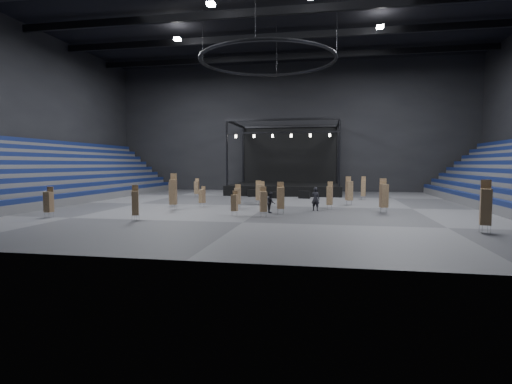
% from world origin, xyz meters
% --- Properties ---
extents(floor, '(50.00, 50.00, 0.00)m').
position_xyz_m(floor, '(0.00, 0.00, 0.00)').
color(floor, '#4A4A4D').
rests_on(floor, ground).
extents(ceiling, '(50.00, 42.00, 0.20)m').
position_xyz_m(ceiling, '(0.00, 0.00, 18.00)').
color(ceiling, black).
rests_on(ceiling, wall_back).
extents(wall_back, '(50.00, 0.20, 18.00)m').
position_xyz_m(wall_back, '(0.00, 21.00, 9.00)').
color(wall_back, black).
rests_on(wall_back, ground).
extents(wall_front, '(50.00, 0.20, 18.00)m').
position_xyz_m(wall_front, '(0.00, -21.00, 9.00)').
color(wall_front, black).
rests_on(wall_front, ground).
extents(wall_left, '(0.20, 42.00, 18.00)m').
position_xyz_m(wall_left, '(-25.00, 0.00, 9.00)').
color(wall_left, black).
rests_on(wall_left, ground).
extents(bleachers_left, '(7.20, 40.00, 6.40)m').
position_xyz_m(bleachers_left, '(-22.94, 0.00, 1.73)').
color(bleachers_left, '#4E4E50').
rests_on(bleachers_left, floor).
extents(stage, '(14.00, 10.00, 9.20)m').
position_xyz_m(stage, '(0.00, 16.24, 1.45)').
color(stage, black).
rests_on(stage, floor).
extents(truss_ring, '(12.30, 12.30, 5.15)m').
position_xyz_m(truss_ring, '(-0.00, 0.00, 13.00)').
color(truss_ring, black).
rests_on(truss_ring, ceiling).
extents(roof_girders, '(49.00, 30.35, 0.70)m').
position_xyz_m(roof_girders, '(0.00, -0.00, 17.20)').
color(roof_girders, black).
rests_on(roof_girders, ceiling).
extents(floodlights, '(28.60, 16.60, 0.25)m').
position_xyz_m(floodlights, '(0.00, -4.00, 16.60)').
color(floodlights, white).
rests_on(floodlights, roof_girders).
extents(flight_case_left, '(1.39, 1.00, 0.84)m').
position_xyz_m(flight_case_left, '(-3.24, 9.99, 0.42)').
color(flight_case_left, black).
rests_on(flight_case_left, floor).
extents(flight_case_mid, '(1.07, 0.54, 0.71)m').
position_xyz_m(flight_case_mid, '(-0.48, 8.22, 0.36)').
color(flight_case_mid, black).
rests_on(flight_case_mid, floor).
extents(flight_case_right, '(1.35, 0.83, 0.84)m').
position_xyz_m(flight_case_right, '(2.82, 8.61, 0.42)').
color(flight_case_right, black).
rests_on(flight_case_right, floor).
extents(chair_stack_0, '(0.66, 0.66, 2.54)m').
position_xyz_m(chair_stack_0, '(-8.44, -1.60, 1.32)').
color(chair_stack_0, silver).
rests_on(chair_stack_0, floor).
extents(chair_stack_1, '(0.54, 0.54, 2.34)m').
position_xyz_m(chair_stack_1, '(5.57, -1.76, 1.21)').
color(chair_stack_1, silver).
rests_on(chair_stack_1, floor).
extents(chair_stack_2, '(0.48, 0.48, 2.16)m').
position_xyz_m(chair_stack_2, '(-9.46, 8.01, 1.14)').
color(chair_stack_2, silver).
rests_on(chair_stack_2, floor).
extents(chair_stack_3, '(0.67, 0.67, 2.70)m').
position_xyz_m(chair_stack_3, '(9.69, -3.69, 1.40)').
color(chair_stack_3, silver).
rests_on(chair_stack_3, floor).
extents(chair_stack_4, '(0.65, 0.65, 2.94)m').
position_xyz_m(chair_stack_4, '(14.00, -11.99, 1.50)').
color(chair_stack_4, silver).
rests_on(chair_stack_4, floor).
extents(chair_stack_5, '(0.63, 0.63, 2.45)m').
position_xyz_m(chair_stack_5, '(1.91, -5.82, 1.29)').
color(chair_stack_5, silver).
rests_on(chair_stack_5, floor).
extents(chair_stack_6, '(0.53, 0.53, 2.09)m').
position_xyz_m(chair_stack_6, '(-2.14, -2.75, 1.13)').
color(chair_stack_6, silver).
rests_on(chair_stack_6, floor).
extents(chair_stack_7, '(0.57, 0.57, 2.39)m').
position_xyz_m(chair_stack_7, '(-7.34, -10.86, 1.22)').
color(chair_stack_7, silver).
rests_on(chair_stack_7, floor).
extents(chair_stack_8, '(0.62, 0.62, 2.19)m').
position_xyz_m(chair_stack_8, '(0.89, -7.67, 1.16)').
color(chair_stack_8, silver).
rests_on(chair_stack_8, floor).
extents(chair_stack_9, '(0.58, 0.58, 1.84)m').
position_xyz_m(chair_stack_9, '(-5.56, -1.91, 1.00)').
color(chair_stack_9, silver).
rests_on(chair_stack_9, floor).
extents(chair_stack_10, '(0.47, 0.47, 1.85)m').
position_xyz_m(chair_stack_10, '(-1.32, -7.31, 0.99)').
color(chair_stack_10, silver).
rests_on(chair_stack_10, floor).
extents(chair_stack_11, '(0.52, 0.52, 2.50)m').
position_xyz_m(chair_stack_11, '(9.10, 8.01, 1.28)').
color(chair_stack_11, silver).
rests_on(chair_stack_11, floor).
extents(chair_stack_12, '(0.51, 0.51, 2.20)m').
position_xyz_m(chair_stack_12, '(-14.00, -10.75, 1.17)').
color(chair_stack_12, silver).
rests_on(chair_stack_12, floor).
extents(chair_stack_13, '(0.64, 0.64, 2.27)m').
position_xyz_m(chair_stack_13, '(-0.98, 0.92, 1.21)').
color(chair_stack_13, silver).
rests_on(chair_stack_13, floor).
extents(chair_stack_14, '(0.62, 0.62, 3.04)m').
position_xyz_m(chair_stack_14, '(-7.21, -4.52, 1.54)').
color(chair_stack_14, silver).
rests_on(chair_stack_14, floor).
extents(chair_stack_15, '(0.71, 0.71, 2.67)m').
position_xyz_m(chair_stack_15, '(7.34, 2.12, 1.38)').
color(chair_stack_15, silver).
rests_on(chair_stack_15, floor).
extents(chair_stack_16, '(0.53, 0.53, 2.18)m').
position_xyz_m(chair_stack_16, '(-0.74, 1.57, 1.14)').
color(chair_stack_16, silver).
rests_on(chair_stack_16, floor).
extents(man_center, '(0.81, 0.66, 1.93)m').
position_xyz_m(man_center, '(4.42, -2.91, 0.96)').
color(man_center, black).
rests_on(man_center, floor).
extents(crew_member, '(0.75, 0.89, 1.62)m').
position_xyz_m(crew_member, '(1.04, -4.97, 0.81)').
color(crew_member, black).
rests_on(crew_member, floor).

